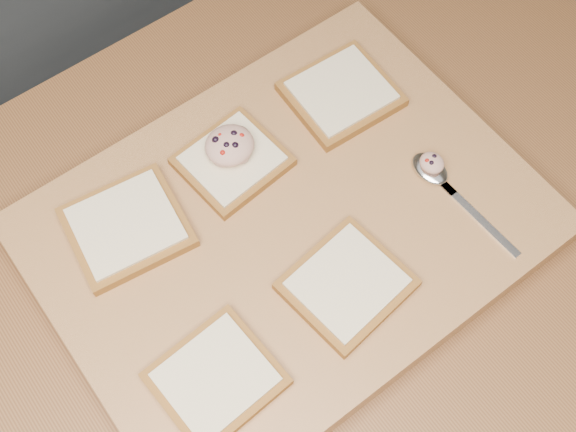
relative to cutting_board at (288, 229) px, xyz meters
name	(u,v)px	position (x,y,z in m)	size (l,w,h in m)	color
ground	(299,413)	(0.01, -0.03, -0.92)	(4.00, 4.00, 0.00)	#515459
island_counter	(303,358)	(0.01, -0.03, -0.47)	(2.00, 0.80, 0.90)	slate
cutting_board	(288,229)	(0.00, 0.00, 0.00)	(0.53, 0.41, 0.04)	#B5814D
bread_far_left	(127,227)	(-0.15, 0.10, 0.03)	(0.14, 0.13, 0.02)	brown
bread_far_center	(232,161)	(-0.01, 0.10, 0.03)	(0.12, 0.11, 0.02)	brown
bread_far_right	(341,94)	(0.15, 0.10, 0.03)	(0.13, 0.12, 0.02)	brown
bread_near_left	(216,379)	(-0.16, -0.10, 0.03)	(0.12, 0.11, 0.02)	brown
bread_near_center	(347,284)	(0.00, -0.10, 0.03)	(0.13, 0.12, 0.02)	brown
tuna_salad_dollop	(229,145)	(0.00, 0.10, 0.05)	(0.06, 0.05, 0.03)	tan
spoon	(437,176)	(0.17, -0.06, 0.03)	(0.03, 0.16, 0.01)	silver
spoon_salad	(432,163)	(0.17, -0.05, 0.04)	(0.03, 0.03, 0.02)	tan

